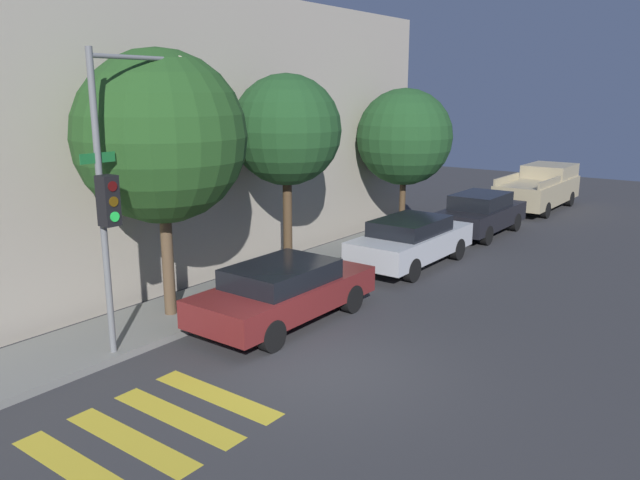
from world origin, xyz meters
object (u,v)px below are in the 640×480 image
(tree_near_corner, at_px, (161,137))
(tree_midblock, at_px, (286,131))
(pickup_truck, at_px, (540,187))
(sedan_middle, at_px, (411,240))
(sedan_near_corner, at_px, (284,291))
(tree_far_end, at_px, (404,137))
(sedan_far_end, at_px, (481,213))
(traffic_light_pole, at_px, (123,166))

(tree_near_corner, xyz_separation_m, tree_midblock, (4.06, -0.00, -0.06))
(tree_midblock, bearing_deg, pickup_truck, -8.43)
(tree_midblock, bearing_deg, sedan_middle, -35.25)
(sedan_near_corner, bearing_deg, tree_far_end, 13.45)
(sedan_near_corner, distance_m, sedan_far_end, 10.66)
(traffic_light_pole, relative_size, tree_midblock, 1.05)
(pickup_truck, distance_m, tree_near_corner, 18.72)
(tree_far_end, bearing_deg, tree_midblock, 180.00)
(pickup_truck, bearing_deg, tree_midblock, 171.57)
(sedan_middle, bearing_deg, pickup_truck, 0.00)
(sedan_near_corner, relative_size, sedan_far_end, 1.05)
(sedan_near_corner, xyz_separation_m, sedan_far_end, (10.66, 0.00, 0.06))
(sedan_near_corner, height_order, tree_near_corner, tree_near_corner)
(traffic_light_pole, height_order, sedan_middle, traffic_light_pole)
(sedan_middle, bearing_deg, tree_midblock, 144.75)
(sedan_near_corner, xyz_separation_m, pickup_truck, (16.95, 0.00, 0.19))
(sedan_near_corner, bearing_deg, pickup_truck, 0.00)
(traffic_light_pole, relative_size, tree_far_end, 1.13)
(tree_midblock, bearing_deg, sedan_far_end, -14.84)
(sedan_near_corner, relative_size, pickup_truck, 0.83)
(pickup_truck, bearing_deg, tree_near_corner, 173.42)
(traffic_light_pole, distance_m, tree_midblock, 5.69)
(sedan_middle, distance_m, tree_midblock, 4.85)
(sedan_far_end, distance_m, tree_near_corner, 12.65)
(pickup_truck, height_order, tree_midblock, tree_midblock)
(sedan_near_corner, xyz_separation_m, tree_near_corner, (-1.38, 2.12, 3.28))
(tree_near_corner, relative_size, tree_midblock, 1.08)
(sedan_near_corner, xyz_separation_m, sedan_middle, (5.67, 0.00, 0.03))
(tree_far_end, bearing_deg, traffic_light_pole, -175.91)
(traffic_light_pole, distance_m, pickup_truck, 20.12)
(tree_midblock, bearing_deg, sedan_near_corner, -141.66)
(sedan_near_corner, height_order, sedan_far_end, sedan_far_end)
(sedan_far_end, bearing_deg, sedan_near_corner, 180.00)
(sedan_near_corner, xyz_separation_m, tree_midblock, (2.67, 2.12, 3.22))
(sedan_far_end, bearing_deg, pickup_truck, 0.00)
(traffic_light_pole, bearing_deg, sedan_far_end, -5.34)
(tree_midblock, bearing_deg, tree_far_end, 0.00)
(sedan_middle, height_order, tree_midblock, tree_midblock)
(tree_near_corner, bearing_deg, sedan_middle, -16.70)
(sedan_middle, height_order, pickup_truck, pickup_truck)
(sedan_near_corner, height_order, tree_midblock, tree_midblock)
(traffic_light_pole, bearing_deg, sedan_middle, -8.40)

